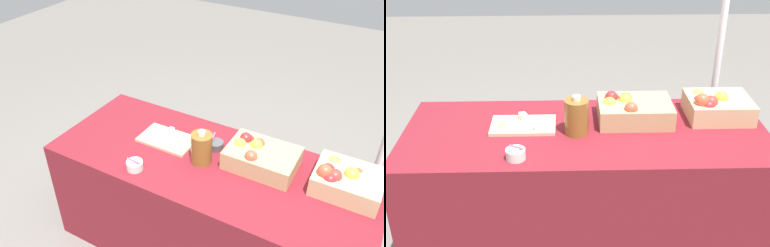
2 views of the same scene
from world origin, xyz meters
The scene contains 9 objects.
ground_plane centered at (0.00, 0.00, 0.00)m, with size 10.00×10.00×0.00m, color slate.
table centered at (0.00, 0.00, 0.37)m, with size 1.90×0.76×0.74m, color maroon.
apple_crate_left centered at (0.72, 0.14, 0.81)m, with size 0.34×0.29×0.17m.
apple_crate_middle centered at (0.26, 0.11, 0.80)m, with size 0.39×0.28×0.15m.
cutting_board_front centered at (-0.33, 0.05, 0.75)m, with size 0.34×0.21×0.05m.
sample_bowl_near centered at (-0.03, 0.13, 0.76)m, with size 0.10×0.10×0.09m.
sample_bowl_mid centered at (-0.34, -0.27, 0.77)m, with size 0.09×0.09×0.10m.
cider_jug centered at (-0.05, -0.02, 0.83)m, with size 0.12×0.12×0.21m.
tent_pole centered at (0.85, 0.63, 1.03)m, with size 0.04×0.04×2.05m, color white.
Camera 2 is at (-0.10, -2.23, 1.95)m, focal length 45.63 mm.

